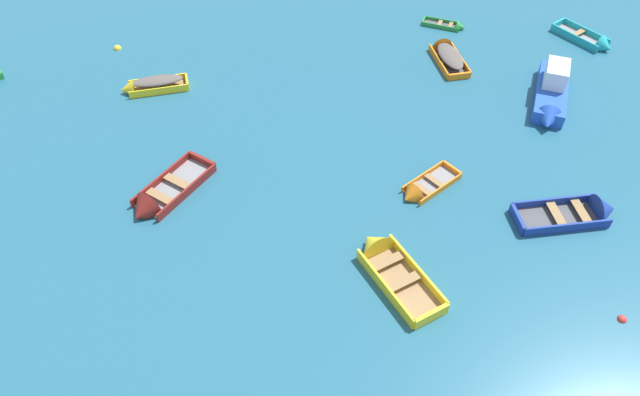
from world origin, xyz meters
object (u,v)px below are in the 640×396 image
at_px(rowboat_yellow_midfield_left, 148,85).
at_px(rowboat_deep_blue_distant_center, 586,212).
at_px(rowboat_orange_cluster_outer, 446,53).
at_px(mooring_buoy_midfield, 118,49).
at_px(rowboat_yellow_foreground_center, 385,259).
at_px(rowboat_orange_center, 419,192).
at_px(motor_launch_blue_near_camera, 552,94).
at_px(rowboat_turquoise_near_right, 593,42).
at_px(mooring_buoy_far_field, 622,320).
at_px(rowboat_green_far_right, 453,26).
at_px(rowboat_maroon_far_back, 155,202).

distance_m(rowboat_yellow_midfield_left, rowboat_deep_blue_distant_center, 23.21).
bearing_deg(rowboat_orange_cluster_outer, mooring_buoy_midfield, 168.20).
bearing_deg(mooring_buoy_midfield, rowboat_orange_cluster_outer, -11.80).
height_order(rowboat_yellow_foreground_center, mooring_buoy_midfield, rowboat_yellow_foreground_center).
xyz_separation_m(rowboat_yellow_midfield_left, rowboat_orange_center, (12.54, -10.16, -0.18)).
bearing_deg(rowboat_deep_blue_distant_center, motor_launch_blue_near_camera, 76.56).
bearing_deg(rowboat_orange_center, rowboat_yellow_midfield_left, 140.97).
xyz_separation_m(motor_launch_blue_near_camera, mooring_buoy_midfield, (-23.44, 9.17, -0.59)).
bearing_deg(rowboat_turquoise_near_right, rowboat_deep_blue_distant_center, -118.04).
height_order(rowboat_yellow_foreground_center, rowboat_orange_center, rowboat_yellow_foreground_center).
height_order(rowboat_deep_blue_distant_center, mooring_buoy_far_field, rowboat_deep_blue_distant_center).
xyz_separation_m(rowboat_yellow_foreground_center, mooring_buoy_midfield, (-12.10, 18.43, -0.25)).
relative_size(rowboat_green_far_right, rowboat_deep_blue_distant_center, 0.59).
height_order(rowboat_yellow_midfield_left, rowboat_orange_center, rowboat_yellow_midfield_left).
xyz_separation_m(rowboat_maroon_far_back, rowboat_yellow_foreground_center, (9.40, -4.85, 0.04)).
xyz_separation_m(rowboat_orange_cluster_outer, motor_launch_blue_near_camera, (4.20, -5.15, 0.29)).
bearing_deg(rowboat_deep_blue_distant_center, rowboat_orange_center, 160.25).
bearing_deg(rowboat_yellow_midfield_left, mooring_buoy_midfield, 113.92).
height_order(motor_launch_blue_near_camera, mooring_buoy_far_field, motor_launch_blue_near_camera).
xyz_separation_m(motor_launch_blue_near_camera, rowboat_deep_blue_distant_center, (-1.93, -8.09, -0.36)).
height_order(rowboat_green_far_right, mooring_buoy_far_field, rowboat_green_far_right).
bearing_deg(rowboat_maroon_far_back, rowboat_yellow_midfield_left, 94.20).
distance_m(rowboat_maroon_far_back, rowboat_yellow_foreground_center, 10.58).
relative_size(rowboat_deep_blue_distant_center, mooring_buoy_far_field, 13.06).
height_order(rowboat_yellow_foreground_center, mooring_buoy_far_field, rowboat_yellow_foreground_center).
bearing_deg(rowboat_yellow_midfield_left, rowboat_turquoise_near_right, 1.00).
xyz_separation_m(rowboat_yellow_midfield_left, motor_launch_blue_near_camera, (21.39, -4.56, 0.26)).
bearing_deg(mooring_buoy_midfield, mooring_buoy_far_field, -47.75).
bearing_deg(rowboat_green_far_right, mooring_buoy_midfield, 177.58).
height_order(motor_launch_blue_near_camera, rowboat_deep_blue_distant_center, motor_launch_blue_near_camera).
bearing_deg(rowboat_turquoise_near_right, mooring_buoy_midfield, 171.72).
height_order(rowboat_green_far_right, rowboat_maroon_far_back, rowboat_maroon_far_back).
bearing_deg(rowboat_yellow_midfield_left, rowboat_yellow_foreground_center, -53.95).
bearing_deg(motor_launch_blue_near_camera, rowboat_turquoise_near_right, 44.85).
xyz_separation_m(rowboat_orange_cluster_outer, rowboat_deep_blue_distant_center, (2.27, -13.24, -0.07)).
distance_m(rowboat_green_far_right, mooring_buoy_midfield, 20.73).
xyz_separation_m(rowboat_yellow_midfield_left, rowboat_maroon_far_back, (0.66, -8.97, -0.12)).
distance_m(rowboat_yellow_midfield_left, rowboat_green_far_right, 19.03).
height_order(rowboat_green_far_right, motor_launch_blue_near_camera, motor_launch_blue_near_camera).
bearing_deg(mooring_buoy_far_field, motor_launch_blue_near_camera, 77.38).
xyz_separation_m(rowboat_maroon_far_back, mooring_buoy_far_field, (17.75, -8.93, -0.21)).
xyz_separation_m(rowboat_turquoise_near_right, rowboat_orange_center, (-13.91, -10.62, -0.05)).
distance_m(rowboat_green_far_right, motor_launch_blue_near_camera, 8.75).
distance_m(rowboat_deep_blue_distant_center, mooring_buoy_far_field, 5.37).
xyz_separation_m(motor_launch_blue_near_camera, rowboat_yellow_foreground_center, (-11.33, -9.26, -0.34)).
relative_size(rowboat_orange_cluster_outer, rowboat_orange_center, 1.14).
bearing_deg(rowboat_yellow_midfield_left, rowboat_maroon_far_back, -85.80).
distance_m(rowboat_orange_cluster_outer, rowboat_deep_blue_distant_center, 13.43).
xyz_separation_m(rowboat_green_far_right, rowboat_maroon_far_back, (-18.00, -12.71, 0.09)).
xyz_separation_m(rowboat_turquoise_near_right, rowboat_maroon_far_back, (-25.79, -9.44, 0.01)).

